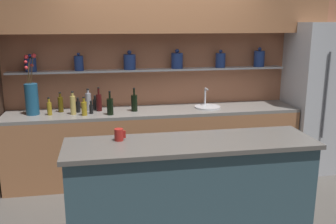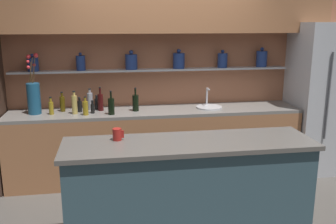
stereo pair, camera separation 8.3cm
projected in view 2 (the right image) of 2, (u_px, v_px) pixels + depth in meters
ground_plane at (180, 224)px, 3.84m from camera, size 12.00×12.00×0.00m
back_wall_unit at (159, 58)px, 4.94m from camera, size 5.20×0.44×2.60m
back_counter_unit at (156, 144)px, 4.91m from camera, size 3.72×0.62×0.92m
island_counter at (189, 195)px, 3.34m from camera, size 2.18×0.61×1.02m
refrigerator at (322, 98)px, 5.09m from camera, size 0.81×0.73×2.02m
flower_vase at (34, 97)px, 4.54m from camera, size 0.16×0.17×0.73m
sink_fixture at (209, 106)px, 4.91m from camera, size 0.34×0.34×0.25m
bottle_spirit_0 at (90, 101)px, 4.78m from camera, size 0.07×0.07×0.28m
bottle_sauce_1 at (80, 106)px, 4.68m from camera, size 0.05×0.05×0.19m
bottle_spirit_2 at (74, 104)px, 4.56m from camera, size 0.07×0.07×0.29m
bottle_wine_3 at (136, 103)px, 4.72m from camera, size 0.08×0.08×0.30m
bottle_sauce_4 at (93, 108)px, 4.61m from camera, size 0.05×0.05×0.16m
bottle_wine_5 at (111, 106)px, 4.54m from camera, size 0.08×0.08×0.29m
bottle_oil_6 at (85, 108)px, 4.51m from camera, size 0.07×0.07×0.23m
bottle_oil_7 at (62, 104)px, 4.69m from camera, size 0.06×0.06×0.25m
bottle_wine_8 at (100, 102)px, 4.73m from camera, size 0.07×0.07×0.30m
bottle_oil_9 at (51, 107)px, 4.54m from camera, size 0.06×0.06×0.22m
bottle_sauce_10 at (97, 103)px, 4.83m from camera, size 0.06×0.06×0.18m
coffee_mug at (117, 134)px, 3.24m from camera, size 0.10×0.08×0.10m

